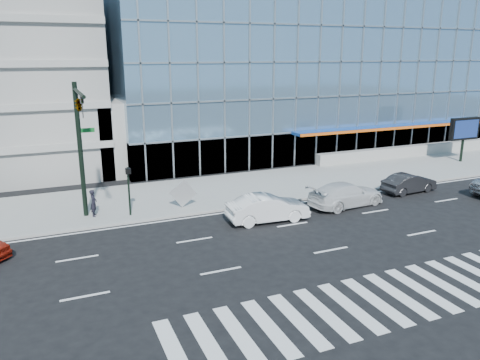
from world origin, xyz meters
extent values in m
plane|color=black|center=(0.00, 0.00, 0.00)|extent=(160.00, 160.00, 0.00)
cube|color=gray|center=(0.00, 8.00, 0.07)|extent=(120.00, 8.00, 0.15)
cube|color=#6C94B4|center=(14.00, 26.00, 7.50)|extent=(42.00, 26.00, 15.00)
cube|color=gray|center=(-6.00, 18.00, 3.00)|extent=(6.00, 8.00, 6.00)
cube|color=gray|center=(24.00, 11.60, 0.65)|extent=(30.00, 0.80, 1.00)
cylinder|color=black|center=(-11.00, 6.00, 4.15)|extent=(0.28, 0.28, 8.00)
cylinder|color=black|center=(-11.00, 3.20, 7.75)|extent=(0.18, 5.60, 0.18)
imported|color=black|center=(-11.00, 1.80, 7.15)|extent=(0.18, 0.22, 1.10)
imported|color=black|center=(-11.00, 4.00, 7.15)|extent=(0.48, 2.24, 0.90)
cube|color=#0C591E|center=(-10.55, 6.00, 5.35)|extent=(0.90, 0.05, 0.25)
cylinder|color=black|center=(-8.50, 5.00, 1.65)|extent=(0.12, 0.12, 3.00)
cube|color=black|center=(-8.50, 4.85, 2.95)|extent=(0.30, 0.25, 0.35)
cylinder|color=black|center=(22.00, 8.00, 1.15)|extent=(0.24, 0.24, 2.00)
cube|color=black|center=(22.00, 8.00, 3.15)|extent=(3.20, 0.40, 2.00)
cube|color=#0C193F|center=(22.00, 7.78, 3.15)|extent=(2.80, 0.02, 1.60)
imported|color=silver|center=(4.93, 1.72, 0.78)|extent=(5.64, 2.87, 1.57)
imported|color=white|center=(-1.07, 1.13, 0.81)|extent=(5.01, 2.03, 1.62)
imported|color=black|center=(10.93, 2.49, 0.69)|extent=(4.29, 1.80, 1.38)
imported|color=black|center=(-10.54, 5.66, 0.98)|extent=(0.53, 0.68, 1.66)
cube|color=#9A9A9A|center=(-5.06, 5.21, 1.06)|extent=(1.82, 0.16, 1.82)
camera|label=1|loc=(-12.91, -22.48, 9.71)|focal=35.00mm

